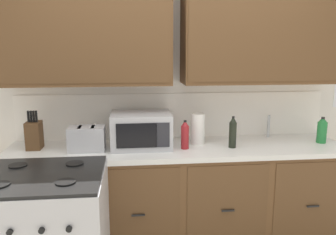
{
  "coord_description": "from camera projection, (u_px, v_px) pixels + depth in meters",
  "views": [
    {
      "loc": [
        -0.37,
        -2.36,
        1.69
      ],
      "look_at": [
        -0.09,
        0.27,
        1.15
      ],
      "focal_mm": 36.38,
      "sensor_mm": 36.0,
      "label": 1
    }
  ],
  "objects": [
    {
      "name": "knife_block",
      "position": [
        34.0,
        135.0,
        2.7
      ],
      "size": [
        0.11,
        0.14,
        0.31
      ],
      "color": "#52361E",
      "rests_on": "counter_run"
    },
    {
      "name": "bottle_dark",
      "position": [
        233.0,
        132.0,
        2.73
      ],
      "size": [
        0.06,
        0.06,
        0.26
      ],
      "color": "black",
      "rests_on": "counter_run"
    },
    {
      "name": "toaster",
      "position": [
        87.0,
        139.0,
        2.66
      ],
      "size": [
        0.28,
        0.18,
        0.19
      ],
      "color": "#B7B7BC",
      "rests_on": "counter_run"
    },
    {
      "name": "wall_unit",
      "position": [
        176.0,
        55.0,
        2.83
      ],
      "size": [
        3.93,
        0.4,
        2.43
      ],
      "color": "white",
      "rests_on": "ground_plane"
    },
    {
      "name": "counter_run",
      "position": [
        178.0,
        196.0,
        2.87
      ],
      "size": [
        2.76,
        0.64,
        0.9
      ],
      "color": "black",
      "rests_on": "ground_plane"
    },
    {
      "name": "bottle_red",
      "position": [
        185.0,
        135.0,
        2.7
      ],
      "size": [
        0.06,
        0.06,
        0.23
      ],
      "color": "maroon",
      "rests_on": "counter_run"
    },
    {
      "name": "paper_towel_roll",
      "position": [
        198.0,
        129.0,
        2.83
      ],
      "size": [
        0.12,
        0.12,
        0.26
      ],
      "primitive_type": "cylinder",
      "color": "white",
      "rests_on": "counter_run"
    },
    {
      "name": "microwave",
      "position": [
        141.0,
        130.0,
        2.75
      ],
      "size": [
        0.48,
        0.37,
        0.28
      ],
      "color": "#B7B7BC",
      "rests_on": "counter_run"
    },
    {
      "name": "bottle_green",
      "position": [
        322.0,
        130.0,
        2.87
      ],
      "size": [
        0.08,
        0.08,
        0.22
      ],
      "color": "#237A38",
      "rests_on": "counter_run"
    },
    {
      "name": "sink_faucet",
      "position": [
        268.0,
        126.0,
        3.06
      ],
      "size": [
        0.02,
        0.02,
        0.2
      ],
      "primitive_type": "cylinder",
      "color": "#B2B5BA",
      "rests_on": "counter_run"
    }
  ]
}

